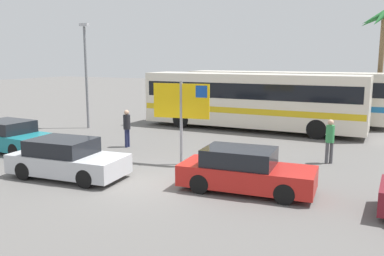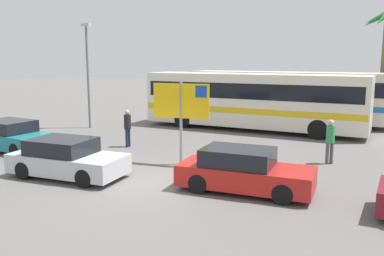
{
  "view_description": "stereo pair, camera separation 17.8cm",
  "coord_description": "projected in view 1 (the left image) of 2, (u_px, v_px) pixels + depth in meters",
  "views": [
    {
      "loc": [
        6.95,
        -10.81,
        4.02
      ],
      "look_at": [
        -0.02,
        3.45,
        1.3
      ],
      "focal_mm": 38.09,
      "sensor_mm": 36.0,
      "label": 1
    },
    {
      "loc": [
        7.11,
        -10.73,
        4.02
      ],
      "look_at": [
        -0.02,
        3.45,
        1.3
      ],
      "focal_mm": 38.09,
      "sensor_mm": 36.0,
      "label": 2
    }
  ],
  "objects": [
    {
      "name": "pedestrian_near_sign",
      "position": [
        127.0,
        125.0,
        18.53
      ],
      "size": [
        0.32,
        0.32,
        1.72
      ],
      "rotation": [
        0.0,
        0.0,
        3.19
      ],
      "color": "#1E2347",
      "rests_on": "ground"
    },
    {
      "name": "car_teal",
      "position": [
        10.0,
        136.0,
        17.86
      ],
      "size": [
        4.1,
        2.0,
        1.32
      ],
      "rotation": [
        0.0,
        0.0,
        -0.06
      ],
      "color": "#19757F",
      "rests_on": "ground"
    },
    {
      "name": "bus_front_coach",
      "position": [
        251.0,
        98.0,
        22.97
      ],
      "size": [
        12.4,
        2.61,
        3.17
      ],
      "color": "silver",
      "rests_on": "ground"
    },
    {
      "name": "ground",
      "position": [
        146.0,
        183.0,
        13.26
      ],
      "size": [
        120.0,
        120.0,
        0.0
      ],
      "primitive_type": "plane",
      "color": "#605E5B"
    },
    {
      "name": "palm_tree_seaside",
      "position": [
        383.0,
        31.0,
        25.58
      ],
      "size": [
        2.94,
        2.97,
        7.0
      ],
      "color": "brown",
      "rests_on": "ground"
    },
    {
      "name": "ferry_sign",
      "position": [
        182.0,
        104.0,
        15.23
      ],
      "size": [
        2.19,
        0.36,
        3.2
      ],
      "rotation": [
        0.0,
        0.0,
        0.14
      ],
      "color": "gray",
      "rests_on": "ground"
    },
    {
      "name": "pedestrian_crossing_lot",
      "position": [
        330.0,
        138.0,
        15.61
      ],
      "size": [
        0.32,
        0.32,
        1.73
      ],
      "rotation": [
        0.0,
        0.0,
        2.2
      ],
      "color": "#4C4C51",
      "rests_on": "ground"
    },
    {
      "name": "bus_rear_coach",
      "position": [
        284.0,
        94.0,
        25.84
      ],
      "size": [
        12.4,
        2.61,
        3.17
      ],
      "color": "silver",
      "rests_on": "ground"
    },
    {
      "name": "car_red",
      "position": [
        245.0,
        171.0,
        12.42
      ],
      "size": [
        4.18,
        1.95,
        1.32
      ],
      "rotation": [
        0.0,
        0.0,
        0.08
      ],
      "color": "red",
      "rests_on": "ground"
    },
    {
      "name": "car_silver",
      "position": [
        67.0,
        159.0,
        13.88
      ],
      "size": [
        4.1,
        2.08,
        1.32
      ],
      "rotation": [
        0.0,
        0.0,
        0.09
      ],
      "color": "#B7BABF",
      "rests_on": "ground"
    },
    {
      "name": "lamp_post_left_side",
      "position": [
        86.0,
        71.0,
        23.26
      ],
      "size": [
        0.56,
        0.2,
        5.97
      ],
      "color": "slate",
      "rests_on": "ground"
    }
  ]
}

